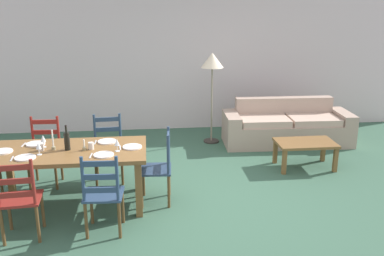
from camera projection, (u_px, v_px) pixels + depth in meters
name	position (u px, v px, depth m)	size (l,w,h in m)	color
ground_plane	(192.00, 198.00, 5.69)	(9.60, 9.60, 0.02)	#375C47
wall_far	(174.00, 62.00, 8.44)	(9.60, 0.16, 2.70)	silver
dining_table	(69.00, 156.00, 5.28)	(1.90, 0.96, 0.75)	brown
dining_chair_near_left	(20.00, 199.00, 4.57)	(0.45, 0.43, 0.96)	maroon
dining_chair_near_right	(103.00, 194.00, 4.68)	(0.44, 0.42, 0.96)	navy
dining_chair_far_left	(45.00, 152.00, 5.99)	(0.44, 0.42, 0.96)	maroon
dining_chair_far_right	(108.00, 149.00, 6.12)	(0.45, 0.43, 0.96)	navy
dining_chair_head_east	(159.00, 167.00, 5.44)	(0.43, 0.45, 0.96)	navy
dinner_plate_near_left	(25.00, 158.00, 4.97)	(0.24, 0.24, 0.02)	white
fork_near_left	(12.00, 159.00, 4.95)	(0.02, 0.17, 0.01)	silver
dinner_plate_near_right	(104.00, 155.00, 5.06)	(0.24, 0.24, 0.02)	white
fork_near_right	(91.00, 156.00, 5.04)	(0.02, 0.17, 0.01)	silver
dinner_plate_far_left	(36.00, 144.00, 5.44)	(0.24, 0.24, 0.02)	white
fork_far_left	(23.00, 145.00, 5.43)	(0.02, 0.17, 0.01)	silver
dinner_plate_far_right	(107.00, 142.00, 5.53)	(0.24, 0.24, 0.02)	white
fork_far_right	(95.00, 142.00, 5.52)	(0.02, 0.17, 0.01)	silver
dinner_plate_head_west	(2.00, 151.00, 5.17)	(0.24, 0.24, 0.02)	white
dinner_plate_head_east	(132.00, 147.00, 5.33)	(0.24, 0.24, 0.02)	white
fork_head_east	(120.00, 148.00, 5.32)	(0.02, 0.17, 0.01)	silver
wine_bottle	(67.00, 141.00, 5.22)	(0.07, 0.07, 0.32)	black
wine_glass_near_left	(39.00, 146.00, 5.05)	(0.06, 0.06, 0.16)	white
wine_glass_near_right	(117.00, 143.00, 5.17)	(0.06, 0.06, 0.16)	white
wine_glass_far_left	(43.00, 139.00, 5.32)	(0.06, 0.06, 0.16)	white
coffee_cup_primary	(91.00, 146.00, 5.26)	(0.07, 0.07, 0.09)	beige
coffee_cup_secondary	(41.00, 147.00, 5.21)	(0.07, 0.07, 0.09)	beige
candle_tall	(53.00, 144.00, 5.23)	(0.05, 0.05, 0.26)	#998C66
candle_short	(84.00, 147.00, 5.22)	(0.05, 0.05, 0.14)	#998C66
couch	(286.00, 127.00, 7.80)	(2.31, 0.88, 0.80)	tan
coffee_table	(305.00, 146.00, 6.61)	(0.90, 0.56, 0.42)	brown
standing_lamp	(212.00, 66.00, 7.51)	(0.40, 0.40, 1.64)	#332D28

